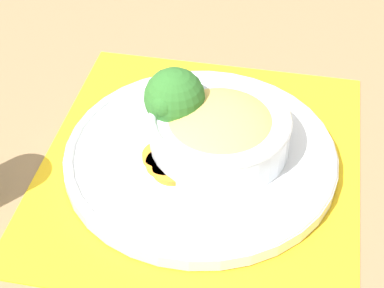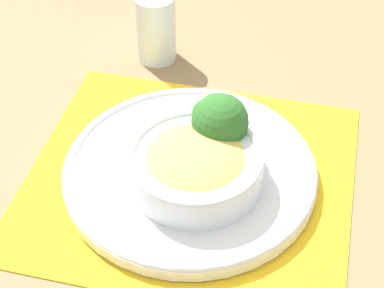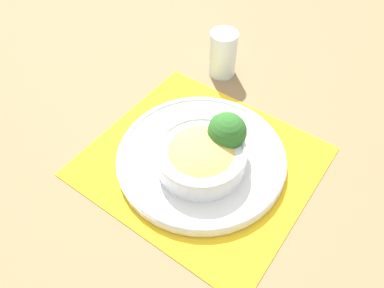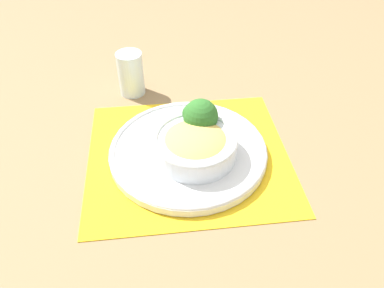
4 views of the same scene
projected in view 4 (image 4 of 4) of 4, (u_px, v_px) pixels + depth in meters
ground_plane at (188, 156)px, 0.77m from camera, size 4.00×4.00×0.00m
placemat at (188, 155)px, 0.77m from camera, size 0.45×0.41×0.00m
plate at (188, 150)px, 0.76m from camera, size 0.32×0.32×0.02m
bowl at (195, 144)px, 0.73m from camera, size 0.16×0.16×0.06m
broccoli_floret at (200, 116)px, 0.75m from camera, size 0.07×0.07×0.09m
carrot_slice_near at (177, 135)px, 0.79m from camera, size 0.05×0.05×0.01m
carrot_slice_middle at (172, 137)px, 0.78m from camera, size 0.05×0.05×0.01m
carrot_slice_far at (168, 141)px, 0.77m from camera, size 0.05×0.05×0.01m
water_glass at (131, 76)px, 0.91m from camera, size 0.06×0.06×0.11m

